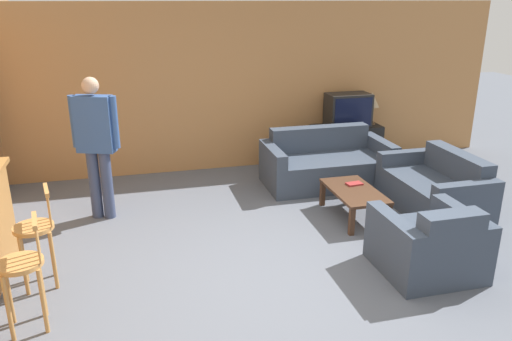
% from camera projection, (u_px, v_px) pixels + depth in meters
% --- Properties ---
extents(ground_plane, '(24.00, 24.00, 0.00)m').
position_uv_depth(ground_plane, '(288.00, 279.00, 4.96)').
color(ground_plane, '#565B66').
extents(wall_back, '(9.40, 0.08, 2.60)m').
position_uv_depth(wall_back, '(220.00, 88.00, 7.81)').
color(wall_back, '#B27A47').
rests_on(wall_back, ground_plane).
extents(bar_chair_near, '(0.42, 0.42, 0.98)m').
position_uv_depth(bar_chair_near, '(23.00, 272.00, 4.06)').
color(bar_chair_near, '#B77F42').
rests_on(bar_chair_near, ground_plane).
extents(bar_chair_mid, '(0.43, 0.43, 0.98)m').
position_uv_depth(bar_chair_mid, '(36.00, 235.00, 4.69)').
color(bar_chair_mid, '#B77F42').
rests_on(bar_chair_mid, ground_plane).
extents(couch_far, '(1.85, 0.95, 0.80)m').
position_uv_depth(couch_far, '(326.00, 165.00, 7.43)').
color(couch_far, '#384251').
rests_on(couch_far, ground_plane).
extents(armchair_near, '(0.93, 0.90, 0.78)m').
position_uv_depth(armchair_near, '(429.00, 245.00, 5.00)').
color(armchair_near, '#384251').
rests_on(armchair_near, ground_plane).
extents(loveseat_right, '(0.87, 1.49, 0.77)m').
position_uv_depth(loveseat_right, '(435.00, 189.00, 6.49)').
color(loveseat_right, '#384251').
rests_on(loveseat_right, ground_plane).
extents(coffee_table, '(0.55, 1.00, 0.37)m').
position_uv_depth(coffee_table, '(354.00, 194.00, 6.25)').
color(coffee_table, '#472D1E').
rests_on(coffee_table, ground_plane).
extents(tv_unit, '(1.12, 0.50, 0.65)m').
position_uv_depth(tv_unit, '(346.00, 145.00, 8.31)').
color(tv_unit, black).
rests_on(tv_unit, ground_plane).
extents(tv, '(0.70, 0.42, 0.53)m').
position_uv_depth(tv, '(348.00, 110.00, 8.12)').
color(tv, black).
rests_on(tv, tv_unit).
extents(book_on_table, '(0.22, 0.15, 0.02)m').
position_uv_depth(book_on_table, '(354.00, 184.00, 6.41)').
color(book_on_table, maroon).
rests_on(book_on_table, coffee_table).
extents(table_lamp, '(0.25, 0.25, 0.54)m').
position_uv_depth(table_lamp, '(372.00, 101.00, 8.17)').
color(table_lamp, brown).
rests_on(table_lamp, tv_unit).
extents(person_by_window, '(0.56, 0.32, 1.77)m').
position_uv_depth(person_by_window, '(96.00, 141.00, 6.03)').
color(person_by_window, '#384260').
rests_on(person_by_window, ground_plane).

